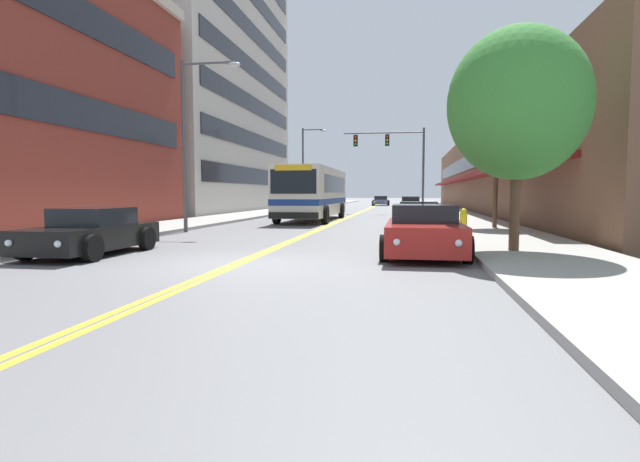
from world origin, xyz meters
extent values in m
plane|color=slate|center=(0.00, 37.00, 0.00)|extent=(240.00, 240.00, 0.00)
cube|color=#9E9B96|center=(-7.31, 37.00, 0.07)|extent=(3.62, 106.00, 0.14)
cube|color=#9E9B96|center=(7.31, 37.00, 0.07)|extent=(3.62, 106.00, 0.14)
cube|color=yellow|center=(-0.10, 37.00, 0.00)|extent=(0.14, 106.00, 0.01)
cube|color=yellow|center=(0.10, 37.00, 0.00)|extent=(0.14, 106.00, 0.01)
cube|color=maroon|center=(-13.87, 8.96, 6.18)|extent=(9.00, 17.02, 12.36)
cube|color=black|center=(-9.33, 8.96, 4.94)|extent=(0.08, 14.97, 1.40)
cube|color=black|center=(-9.33, 8.96, 8.90)|extent=(0.08, 14.97, 1.40)
cube|color=#BCB7AD|center=(-15.37, 31.81, 12.41)|extent=(12.00, 25.53, 24.82)
cube|color=black|center=(-9.33, 31.81, 3.10)|extent=(0.08, 23.49, 1.40)
cube|color=black|center=(-9.33, 31.81, 6.20)|extent=(0.08, 23.49, 1.40)
cube|color=black|center=(-9.33, 31.81, 9.31)|extent=(0.08, 23.49, 1.40)
cube|color=black|center=(-9.33, 31.81, 12.41)|extent=(0.08, 23.49, 1.40)
cube|color=black|center=(-9.33, 31.81, 15.51)|extent=(0.08, 23.49, 1.40)
cube|color=brown|center=(13.37, 37.00, 3.57)|extent=(8.00, 68.00, 7.15)
cube|color=maroon|center=(8.82, 37.00, 2.90)|extent=(1.10, 61.20, 0.24)
cube|color=black|center=(9.33, 37.00, 4.43)|extent=(0.08, 61.20, 1.40)
cube|color=silver|center=(-1.65, 18.69, 1.72)|extent=(2.58, 10.91, 2.73)
cube|color=navy|center=(-1.65, 18.69, 1.17)|extent=(2.60, 10.93, 0.32)
cube|color=black|center=(-1.65, 19.23, 2.15)|extent=(2.61, 8.51, 0.98)
cube|color=black|center=(-1.65, 13.21, 2.21)|extent=(2.32, 0.04, 1.20)
cube|color=yellow|center=(-1.65, 13.20, 2.89)|extent=(1.86, 0.06, 0.28)
cube|color=black|center=(-1.65, 13.19, 0.53)|extent=(2.53, 0.08, 0.32)
cylinder|color=black|center=(-2.97, 14.98, 0.50)|extent=(0.30, 1.00, 1.00)
cylinder|color=black|center=(-0.33, 14.98, 0.50)|extent=(0.30, 1.00, 1.00)
cylinder|color=black|center=(-2.97, 21.69, 0.50)|extent=(0.30, 1.00, 1.00)
cylinder|color=black|center=(-0.33, 21.69, 0.50)|extent=(0.30, 1.00, 1.00)
cube|color=#19234C|center=(-4.25, 33.65, 0.52)|extent=(1.89, 4.39, 0.70)
cube|color=black|center=(-4.25, 33.83, 1.13)|extent=(1.63, 1.93, 0.50)
cylinder|color=black|center=(-5.22, 32.29, 0.31)|extent=(0.22, 0.63, 0.63)
cylinder|color=black|center=(-3.28, 32.29, 0.31)|extent=(0.22, 0.63, 0.63)
cylinder|color=black|center=(-5.22, 35.01, 0.31)|extent=(0.22, 0.63, 0.63)
cylinder|color=black|center=(-3.28, 35.01, 0.31)|extent=(0.22, 0.63, 0.63)
sphere|color=silver|center=(-4.91, 31.44, 0.56)|extent=(0.16, 0.16, 0.16)
sphere|color=silver|center=(-3.59, 31.44, 0.56)|extent=(0.16, 0.16, 0.16)
cube|color=red|center=(-4.93, 35.86, 0.56)|extent=(0.18, 0.04, 0.10)
cube|color=red|center=(-3.57, 35.86, 0.56)|extent=(0.18, 0.04, 0.10)
cube|color=black|center=(-4.40, 1.04, 0.48)|extent=(1.78, 4.11, 0.59)
cube|color=black|center=(-4.40, 1.20, 1.01)|extent=(1.53, 1.81, 0.47)
cylinder|color=black|center=(-5.31, -0.24, 0.33)|extent=(0.22, 0.67, 0.67)
cylinder|color=black|center=(-3.49, -0.24, 0.33)|extent=(0.22, 0.67, 0.67)
cylinder|color=black|center=(-5.31, 2.31, 0.33)|extent=(0.22, 0.67, 0.67)
cylinder|color=black|center=(-3.49, 2.31, 0.33)|extent=(0.22, 0.67, 0.67)
sphere|color=silver|center=(-5.02, -1.04, 0.51)|extent=(0.16, 0.16, 0.16)
sphere|color=silver|center=(-3.78, -1.04, 0.51)|extent=(0.16, 0.16, 0.16)
cube|color=red|center=(-5.04, 3.10, 0.51)|extent=(0.18, 0.04, 0.10)
cube|color=red|center=(-3.76, 3.10, 0.51)|extent=(0.18, 0.04, 0.10)
cube|color=maroon|center=(4.32, 2.42, 0.53)|extent=(1.88, 4.56, 0.70)
cube|color=black|center=(4.32, 2.60, 1.11)|extent=(1.62, 2.01, 0.46)
cylinder|color=black|center=(3.35, 1.01, 0.33)|extent=(0.22, 0.65, 0.65)
cylinder|color=black|center=(5.28, 1.01, 0.33)|extent=(0.22, 0.65, 0.65)
cylinder|color=black|center=(3.35, 3.83, 0.33)|extent=(0.22, 0.65, 0.65)
cylinder|color=black|center=(5.28, 3.83, 0.33)|extent=(0.22, 0.65, 0.65)
sphere|color=silver|center=(3.66, 0.12, 0.56)|extent=(0.16, 0.16, 0.16)
sphere|color=silver|center=(4.98, 0.12, 0.56)|extent=(0.16, 0.16, 0.16)
cube|color=red|center=(3.64, 4.71, 0.56)|extent=(0.18, 0.04, 0.10)
cube|color=red|center=(4.99, 4.71, 0.56)|extent=(0.18, 0.04, 0.10)
cube|color=#232328|center=(4.39, 11.24, 0.49)|extent=(1.84, 4.25, 0.59)
cube|color=black|center=(4.39, 11.41, 1.02)|extent=(1.58, 1.87, 0.48)
cylinder|color=black|center=(3.45, 9.92, 0.35)|extent=(0.22, 0.70, 0.70)
cylinder|color=black|center=(5.33, 9.92, 0.35)|extent=(0.22, 0.70, 0.70)
cylinder|color=black|center=(3.45, 12.56, 0.35)|extent=(0.22, 0.70, 0.70)
cylinder|color=black|center=(5.33, 12.56, 0.35)|extent=(0.22, 0.70, 0.70)
sphere|color=silver|center=(3.75, 9.09, 0.51)|extent=(0.16, 0.16, 0.16)
sphere|color=silver|center=(5.04, 9.09, 0.51)|extent=(0.16, 0.16, 0.16)
cube|color=red|center=(3.73, 13.38, 0.51)|extent=(0.18, 0.04, 0.10)
cube|color=red|center=(5.05, 13.38, 0.51)|extent=(0.18, 0.04, 0.10)
cube|color=beige|center=(4.26, 33.84, 0.55)|extent=(1.76, 4.30, 0.72)
cube|color=black|center=(4.26, 34.01, 1.13)|extent=(1.51, 1.89, 0.42)
cylinder|color=black|center=(3.36, 32.51, 0.35)|extent=(0.22, 0.69, 0.69)
cylinder|color=black|center=(5.16, 32.51, 0.35)|extent=(0.22, 0.69, 0.69)
cylinder|color=black|center=(3.36, 35.17, 0.35)|extent=(0.22, 0.69, 0.69)
cylinder|color=black|center=(5.16, 35.17, 0.35)|extent=(0.22, 0.69, 0.69)
sphere|color=silver|center=(3.64, 31.67, 0.59)|extent=(0.16, 0.16, 0.16)
sphere|color=silver|center=(4.87, 31.67, 0.59)|extent=(0.16, 0.16, 0.16)
cube|color=red|center=(3.63, 36.00, 0.59)|extent=(0.18, 0.04, 0.10)
cube|color=red|center=(4.89, 36.00, 0.59)|extent=(0.18, 0.04, 0.10)
cube|color=white|center=(4.41, 40.46, 0.46)|extent=(1.74, 4.21, 0.56)
cube|color=black|center=(4.41, 40.63, 0.94)|extent=(1.50, 1.85, 0.41)
cylinder|color=black|center=(3.52, 39.15, 0.32)|extent=(0.22, 0.64, 0.64)
cylinder|color=black|center=(5.30, 39.15, 0.32)|extent=(0.22, 0.64, 0.64)
cylinder|color=black|center=(3.52, 41.76, 0.32)|extent=(0.22, 0.64, 0.64)
cylinder|color=black|center=(5.30, 41.76, 0.32)|extent=(0.22, 0.64, 0.64)
sphere|color=silver|center=(3.80, 38.33, 0.48)|extent=(0.16, 0.16, 0.16)
sphere|color=silver|center=(5.02, 38.33, 0.48)|extent=(0.16, 0.16, 0.16)
cube|color=red|center=(3.78, 42.57, 0.48)|extent=(0.18, 0.04, 0.10)
cube|color=red|center=(5.03, 42.57, 0.48)|extent=(0.18, 0.04, 0.10)
cube|color=#475675|center=(0.60, 55.47, 0.49)|extent=(1.93, 4.34, 0.60)
cube|color=black|center=(0.60, 55.64, 1.02)|extent=(1.66, 1.91, 0.47)
cylinder|color=black|center=(-0.39, 54.12, 0.34)|extent=(0.22, 0.67, 0.67)
cylinder|color=black|center=(1.58, 54.12, 0.34)|extent=(0.22, 0.67, 0.67)
cylinder|color=black|center=(-0.39, 56.81, 0.34)|extent=(0.22, 0.67, 0.67)
cylinder|color=black|center=(1.58, 56.81, 0.34)|extent=(0.22, 0.67, 0.67)
sphere|color=silver|center=(-0.08, 53.28, 0.52)|extent=(0.16, 0.16, 0.16)
sphere|color=silver|center=(1.27, 53.28, 0.52)|extent=(0.16, 0.16, 0.16)
cube|color=red|center=(-0.10, 57.65, 0.52)|extent=(0.18, 0.04, 0.10)
cube|color=red|center=(1.29, 57.65, 0.52)|extent=(0.18, 0.04, 0.10)
cylinder|color=#47474C|center=(5.20, 30.35, 3.44)|extent=(0.18, 0.18, 6.88)
cylinder|color=#47474C|center=(1.97, 30.35, 6.53)|extent=(6.45, 0.11, 0.11)
cube|color=black|center=(2.30, 30.35, 5.93)|extent=(0.34, 0.26, 0.92)
sphere|color=red|center=(2.30, 30.19, 6.20)|extent=(0.18, 0.18, 0.18)
sphere|color=yellow|center=(2.30, 30.19, 5.93)|extent=(0.18, 0.18, 0.18)
sphere|color=green|center=(2.30, 30.19, 5.65)|extent=(0.18, 0.18, 0.18)
cylinder|color=black|center=(2.30, 30.35, 6.46)|extent=(0.02, 0.02, 0.14)
cube|color=black|center=(-0.28, 30.35, 5.93)|extent=(0.34, 0.26, 0.92)
sphere|color=red|center=(-0.28, 30.19, 6.20)|extent=(0.18, 0.18, 0.18)
sphere|color=yellow|center=(-0.28, 30.19, 5.93)|extent=(0.18, 0.18, 0.18)
sphere|color=green|center=(-0.28, 30.19, 5.65)|extent=(0.18, 0.18, 0.18)
cylinder|color=black|center=(-0.28, 30.35, 6.46)|extent=(0.02, 0.02, 0.14)
cylinder|color=#47474C|center=(-5.30, 8.80, 3.54)|extent=(0.16, 0.16, 7.08)
cylinder|color=#47474C|center=(-4.20, 8.80, 6.93)|extent=(2.21, 0.10, 0.10)
ellipsoid|color=#B2B2B7|center=(-3.09, 8.80, 6.83)|extent=(0.56, 0.28, 0.20)
cylinder|color=#47474C|center=(-5.30, 33.19, 3.71)|extent=(0.16, 0.16, 7.42)
cylinder|color=#47474C|center=(-4.37, 33.19, 7.27)|extent=(1.86, 0.10, 0.10)
ellipsoid|color=#B2B2B7|center=(-3.44, 33.19, 7.17)|extent=(0.56, 0.28, 0.20)
cylinder|color=brown|center=(6.64, 2.75, 1.28)|extent=(0.26, 0.26, 2.27)
ellipsoid|color=#387F33|center=(6.64, 2.75, 3.92)|extent=(3.55, 3.55, 3.90)
cylinder|color=brown|center=(7.70, 11.89, 1.58)|extent=(0.19, 0.19, 2.88)
ellipsoid|color=#2D6B28|center=(7.70, 11.89, 4.15)|extent=(2.65, 2.65, 2.91)
cylinder|color=yellow|center=(5.95, 8.09, 0.52)|extent=(0.26, 0.26, 0.76)
sphere|color=yellow|center=(5.95, 8.09, 0.96)|extent=(0.23, 0.23, 0.23)
cylinder|color=yellow|center=(5.78, 8.09, 0.60)|extent=(0.08, 0.12, 0.12)
camera|label=1|loc=(3.84, -10.91, 1.64)|focal=28.00mm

